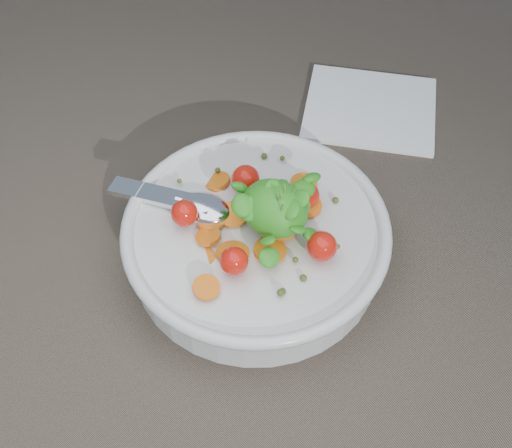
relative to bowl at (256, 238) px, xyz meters
The scene contains 3 objects.
ground 0.04m from the bowl, 87.12° to the left, with size 6.00×6.00×0.00m, color brown.
bowl is the anchor object (origin of this frame).
napkin 0.26m from the bowl, 95.94° to the left, with size 0.16×0.14×0.01m, color white.
Camera 1 is at (0.23, -0.31, 0.53)m, focal length 45.00 mm.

